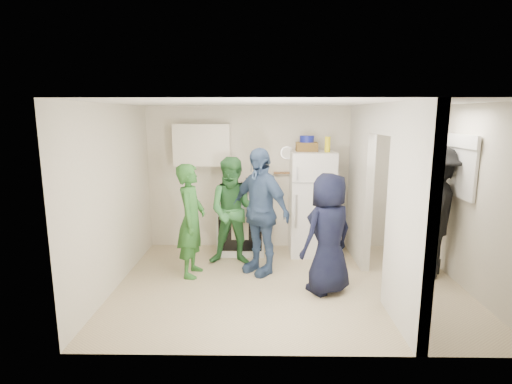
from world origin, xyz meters
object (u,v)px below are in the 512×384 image
(wicker_basket, at_px, (307,147))
(person_denim, at_px, (259,211))
(person_green_left, at_px, (191,220))
(fridge, at_px, (312,203))
(blue_bowl, at_px, (307,139))
(stove, at_px, (241,224))
(yellow_cup_stack_top, at_px, (327,144))
(person_nook, at_px, (433,211))
(person_green_center, at_px, (234,211))
(person_navy, at_px, (328,234))

(wicker_basket, height_order, person_denim, wicker_basket)
(person_green_left, bearing_deg, fridge, -56.70)
(blue_bowl, bearing_deg, wicker_basket, 0.00)
(fridge, xyz_separation_m, person_denim, (-0.88, -0.87, 0.07))
(stove, distance_m, yellow_cup_stack_top, 1.99)
(stove, relative_size, blue_bowl, 4.08)
(yellow_cup_stack_top, bearing_deg, person_nook, -30.66)
(fridge, distance_m, blue_bowl, 1.09)
(person_green_left, relative_size, person_denim, 0.88)
(person_green_left, relative_size, person_nook, 0.86)
(person_nook, bearing_deg, person_green_center, -65.84)
(wicker_basket, height_order, yellow_cup_stack_top, yellow_cup_stack_top)
(person_green_left, distance_m, person_navy, 1.99)
(yellow_cup_stack_top, xyz_separation_m, person_green_center, (-1.50, -0.43, -1.02))
(yellow_cup_stack_top, distance_m, person_green_center, 1.86)
(blue_bowl, relative_size, person_green_center, 0.14)
(fridge, height_order, person_navy, fridge)
(wicker_basket, bearing_deg, fridge, -26.57)
(person_green_left, xyz_separation_m, person_nook, (3.52, 0.05, 0.14))
(yellow_cup_stack_top, relative_size, person_green_center, 0.15)
(blue_bowl, xyz_separation_m, person_nook, (1.74, -0.99, -0.98))
(yellow_cup_stack_top, bearing_deg, person_green_left, -156.83)
(blue_bowl, distance_m, person_navy, 1.97)
(person_denim, distance_m, person_navy, 1.15)
(stove, relative_size, person_denim, 0.52)
(blue_bowl, distance_m, person_nook, 2.23)
(person_navy, distance_m, person_nook, 1.72)
(wicker_basket, relative_size, yellow_cup_stack_top, 1.40)
(fridge, bearing_deg, person_denim, -135.41)
(blue_bowl, xyz_separation_m, person_navy, (0.13, -1.60, -1.15))
(fridge, xyz_separation_m, person_green_center, (-1.28, -0.53, -0.02))
(fridge, xyz_separation_m, person_green_left, (-1.88, -1.00, -0.04))
(stove, xyz_separation_m, person_denim, (0.32, -0.90, 0.45))
(blue_bowl, height_order, person_green_left, blue_bowl)
(stove, height_order, person_navy, person_navy)
(fridge, relative_size, blue_bowl, 7.30)
(wicker_basket, distance_m, yellow_cup_stack_top, 0.36)
(fridge, distance_m, person_denim, 1.24)
(yellow_cup_stack_top, relative_size, person_navy, 0.15)
(blue_bowl, distance_m, person_green_left, 2.35)
(person_green_left, bearing_deg, stove, -28.03)
(yellow_cup_stack_top, distance_m, person_navy, 1.81)
(stove, xyz_separation_m, blue_bowl, (1.10, 0.02, 1.47))
(stove, height_order, person_denim, person_denim)
(person_green_left, height_order, person_navy, person_green_left)
(fridge, relative_size, wicker_basket, 5.01)
(stove, bearing_deg, yellow_cup_stack_top, -5.23)
(yellow_cup_stack_top, relative_size, person_nook, 0.13)
(stove, xyz_separation_m, wicker_basket, (1.10, 0.02, 1.34))
(person_denim, bearing_deg, stove, 153.26)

